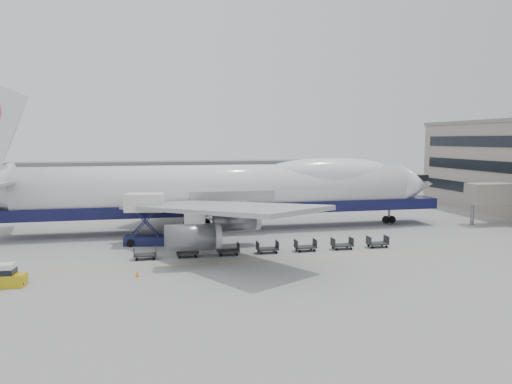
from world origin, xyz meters
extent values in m
plane|color=gray|center=(0.00, 0.00, 0.00)|extent=(260.00, 260.00, 0.00)
cube|color=gold|center=(0.00, -6.00, 0.01)|extent=(60.00, 0.15, 0.01)
cube|color=gray|center=(40.00, 8.00, 4.50)|extent=(9.00, 3.00, 3.00)
cylinder|color=slate|center=(36.00, 8.00, 1.50)|extent=(0.50, 0.50, 3.00)
cube|color=slate|center=(-10.00, 70.00, 3.50)|extent=(110.00, 8.00, 7.00)
cylinder|color=white|center=(0.00, 12.00, 5.70)|extent=(52.00, 6.40, 6.40)
cube|color=#10113B|center=(1.00, 12.00, 3.14)|extent=(60.00, 5.76, 1.50)
cone|color=white|center=(29.00, 12.00, 5.70)|extent=(6.00, 6.40, 6.40)
ellipsoid|color=white|center=(15.60, 12.00, 7.46)|extent=(20.67, 5.78, 4.56)
cube|color=#9EA0A3|center=(-3.00, -2.28, 5.10)|extent=(20.35, 26.74, 2.26)
cube|color=#9EA0A3|center=(-3.00, 26.28, 5.10)|extent=(20.35, 26.74, 2.26)
cylinder|color=#595B60|center=(-6.00, 31.00, 2.90)|extent=(4.80, 2.60, 2.60)
cylinder|color=#595B60|center=(0.00, 22.00, 2.90)|extent=(4.80, 2.60, 2.60)
cylinder|color=#595B60|center=(0.00, 2.00, 2.90)|extent=(4.80, 2.60, 2.60)
cylinder|color=#595B60|center=(-6.00, -7.00, 2.90)|extent=(4.80, 2.60, 2.60)
cylinder|color=slate|center=(25.00, 12.00, 1.25)|extent=(0.36, 0.36, 2.50)
cylinder|color=black|center=(25.00, 12.00, 0.55)|extent=(1.10, 0.45, 1.10)
cylinder|color=slate|center=(-3.00, 9.00, 1.25)|extent=(0.36, 0.36, 2.50)
cylinder|color=black|center=(-3.00, 9.00, 0.55)|extent=(1.10, 0.45, 1.10)
cylinder|color=slate|center=(-3.00, 15.00, 1.25)|extent=(0.36, 0.36, 2.50)
cylinder|color=black|center=(-3.00, 15.00, 0.55)|extent=(1.10, 0.45, 1.10)
cube|color=#161A44|center=(-10.15, 4.50, 0.52)|extent=(5.09, 3.14, 1.04)
cube|color=silver|center=(-10.15, 4.50, 5.00)|extent=(4.75, 3.25, 2.08)
cube|color=#161A44|center=(-10.15, 3.46, 2.80)|extent=(3.35, 0.77, 3.74)
cube|color=#161A44|center=(-10.15, 5.54, 2.80)|extent=(3.35, 0.77, 3.74)
cube|color=slate|center=(-10.15, 6.02, 5.00)|extent=(2.45, 1.55, 0.15)
cylinder|color=black|center=(-11.86, 3.55, 0.43)|extent=(0.85, 0.33, 0.85)
cylinder|color=black|center=(-11.86, 5.45, 0.43)|extent=(0.85, 0.33, 0.85)
cylinder|color=black|center=(-8.45, 3.55, 0.43)|extent=(0.85, 0.33, 0.85)
cylinder|color=black|center=(-8.45, 5.45, 0.43)|extent=(0.85, 0.33, 0.85)
cube|color=gold|center=(-21.45, -10.18, 0.53)|extent=(2.81, 1.69, 1.05)
cube|color=silver|center=(-21.73, -10.15, 1.48)|extent=(1.66, 1.49, 0.96)
cube|color=black|center=(-21.73, -10.15, 1.29)|extent=(1.76, 1.59, 0.48)
cylinder|color=black|center=(-20.49, -10.81, 0.34)|extent=(0.67, 0.29, 0.67)
cylinder|color=black|center=(-20.49, -9.56, 0.34)|extent=(0.67, 0.29, 0.67)
cone|color=orange|center=(-10.97, -9.54, 0.29)|extent=(0.37, 0.37, 0.57)
cube|color=orange|center=(-10.97, -9.54, 0.02)|extent=(0.39, 0.39, 0.03)
cube|color=#2D2D30|center=(-10.24, -2.87, 0.45)|extent=(2.30, 1.35, 0.18)
cube|color=#2D2D30|center=(-11.34, -2.87, 0.85)|extent=(0.08, 1.35, 0.90)
cube|color=#2D2D30|center=(-9.14, -2.87, 0.85)|extent=(0.08, 1.35, 0.90)
cylinder|color=black|center=(-11.09, -3.42, 0.15)|extent=(0.30, 0.12, 0.30)
cylinder|color=black|center=(-11.09, -2.32, 0.15)|extent=(0.30, 0.12, 0.30)
cylinder|color=black|center=(-9.39, -3.42, 0.15)|extent=(0.30, 0.12, 0.30)
cylinder|color=black|center=(-9.39, -2.32, 0.15)|extent=(0.30, 0.12, 0.30)
cube|color=#2D2D30|center=(-5.90, -2.87, 0.45)|extent=(2.30, 1.35, 0.18)
cube|color=#2D2D30|center=(-7.00, -2.87, 0.85)|extent=(0.08, 1.35, 0.90)
cube|color=#2D2D30|center=(-4.80, -2.87, 0.85)|extent=(0.08, 1.35, 0.90)
cylinder|color=black|center=(-6.75, -3.42, 0.15)|extent=(0.30, 0.12, 0.30)
cylinder|color=black|center=(-6.75, -2.32, 0.15)|extent=(0.30, 0.12, 0.30)
cylinder|color=black|center=(-5.05, -3.42, 0.15)|extent=(0.30, 0.12, 0.30)
cylinder|color=black|center=(-5.05, -2.32, 0.15)|extent=(0.30, 0.12, 0.30)
cube|color=#2D2D30|center=(-1.57, -2.87, 0.45)|extent=(2.30, 1.35, 0.18)
cube|color=#2D2D30|center=(-2.67, -2.87, 0.85)|extent=(0.08, 1.35, 0.90)
cube|color=#2D2D30|center=(-0.47, -2.87, 0.85)|extent=(0.08, 1.35, 0.90)
cylinder|color=black|center=(-2.42, -3.42, 0.15)|extent=(0.30, 0.12, 0.30)
cylinder|color=black|center=(-2.42, -2.32, 0.15)|extent=(0.30, 0.12, 0.30)
cylinder|color=black|center=(-0.72, -3.42, 0.15)|extent=(0.30, 0.12, 0.30)
cylinder|color=black|center=(-0.72, -2.32, 0.15)|extent=(0.30, 0.12, 0.30)
cube|color=#2D2D30|center=(2.77, -2.87, 0.45)|extent=(2.30, 1.35, 0.18)
cube|color=#2D2D30|center=(1.67, -2.87, 0.85)|extent=(0.08, 1.35, 0.90)
cube|color=#2D2D30|center=(3.87, -2.87, 0.85)|extent=(0.08, 1.35, 0.90)
cylinder|color=black|center=(1.92, -3.42, 0.15)|extent=(0.30, 0.12, 0.30)
cylinder|color=black|center=(1.92, -2.32, 0.15)|extent=(0.30, 0.12, 0.30)
cylinder|color=black|center=(3.62, -3.42, 0.15)|extent=(0.30, 0.12, 0.30)
cylinder|color=black|center=(3.62, -2.32, 0.15)|extent=(0.30, 0.12, 0.30)
cube|color=#2D2D30|center=(7.10, -2.87, 0.45)|extent=(2.30, 1.35, 0.18)
cube|color=#2D2D30|center=(6.00, -2.87, 0.85)|extent=(0.08, 1.35, 0.90)
cube|color=#2D2D30|center=(8.20, -2.87, 0.85)|extent=(0.08, 1.35, 0.90)
cylinder|color=black|center=(6.25, -3.42, 0.15)|extent=(0.30, 0.12, 0.30)
cylinder|color=black|center=(6.25, -2.32, 0.15)|extent=(0.30, 0.12, 0.30)
cylinder|color=black|center=(7.95, -3.42, 0.15)|extent=(0.30, 0.12, 0.30)
cylinder|color=black|center=(7.95, -2.32, 0.15)|extent=(0.30, 0.12, 0.30)
cube|color=#2D2D30|center=(11.44, -2.87, 0.45)|extent=(2.30, 1.35, 0.18)
cube|color=#2D2D30|center=(10.34, -2.87, 0.85)|extent=(0.08, 1.35, 0.90)
cube|color=#2D2D30|center=(12.54, -2.87, 0.85)|extent=(0.08, 1.35, 0.90)
cylinder|color=black|center=(10.59, -3.42, 0.15)|extent=(0.30, 0.12, 0.30)
cylinder|color=black|center=(10.59, -2.32, 0.15)|extent=(0.30, 0.12, 0.30)
cylinder|color=black|center=(12.29, -3.42, 0.15)|extent=(0.30, 0.12, 0.30)
cylinder|color=black|center=(12.29, -2.32, 0.15)|extent=(0.30, 0.12, 0.30)
cube|color=#2D2D30|center=(15.77, -2.87, 0.45)|extent=(2.30, 1.35, 0.18)
cube|color=#2D2D30|center=(14.67, -2.87, 0.85)|extent=(0.08, 1.35, 0.90)
cube|color=#2D2D30|center=(16.87, -2.87, 0.85)|extent=(0.08, 1.35, 0.90)
cylinder|color=black|center=(14.92, -3.42, 0.15)|extent=(0.30, 0.12, 0.30)
cylinder|color=black|center=(14.92, -2.32, 0.15)|extent=(0.30, 0.12, 0.30)
cylinder|color=black|center=(16.62, -3.42, 0.15)|extent=(0.30, 0.12, 0.30)
cylinder|color=black|center=(16.62, -2.32, 0.15)|extent=(0.30, 0.12, 0.30)
camera|label=1|loc=(-10.22, -54.56, 12.28)|focal=35.00mm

